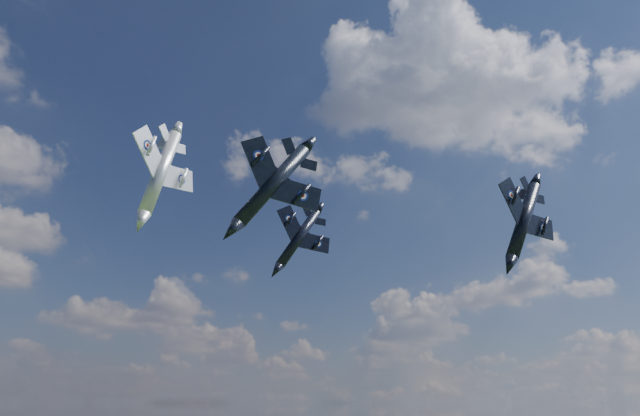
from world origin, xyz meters
TOP-DOWN VIEW (x-y plane):
  - jet_lead_navy at (-8.83, 2.63)m, footprint 14.91×18.09m
  - jet_right_navy at (23.33, -5.73)m, footprint 12.92×17.14m
  - jet_high_navy at (13.51, 28.13)m, footprint 14.18×17.60m
  - jet_left_silver at (-17.45, 11.37)m, footprint 16.08×18.11m

SIDE VIEW (x-z plane):
  - jet_lead_navy at x=-8.83m, z-range 76.76..86.16m
  - jet_right_navy at x=23.33m, z-range 77.12..85.93m
  - jet_left_silver at x=-17.45m, z-range 80.14..86.66m
  - jet_high_navy at x=13.51m, z-range 80.20..89.08m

